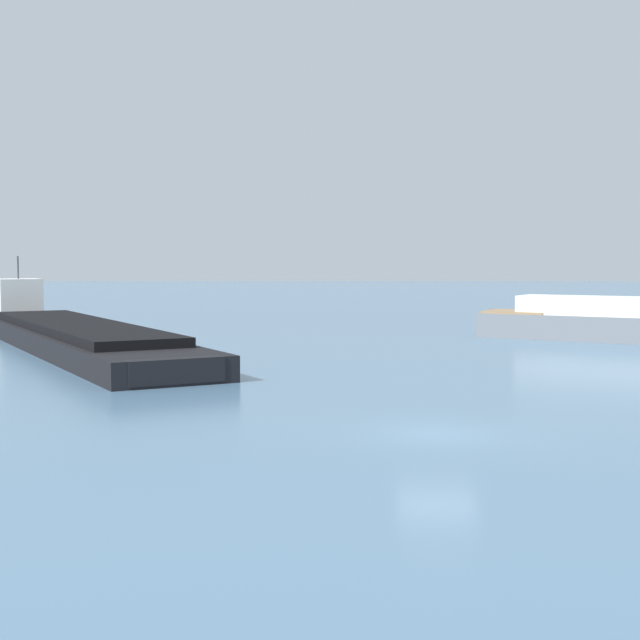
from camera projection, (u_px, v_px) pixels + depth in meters
name	position (u px, v px, depth m)	size (l,w,h in m)	color
ground_plane	(437.00, 434.00, 28.57)	(400.00, 400.00, 0.00)	slate
cargo_barge	(68.00, 333.00, 56.82)	(24.86, 36.87, 5.82)	black
fishing_skiff	(67.00, 322.00, 75.47)	(3.71, 2.96, 1.00)	maroon
channel_buoy_red	(491.00, 322.00, 67.71)	(0.70, 0.70, 1.90)	red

